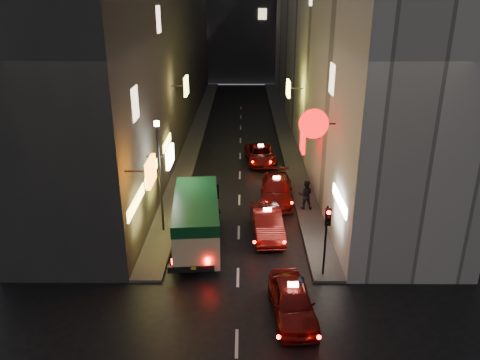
{
  "coord_description": "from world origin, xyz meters",
  "views": [
    {
      "loc": [
        0.21,
        -10.27,
        12.29
      ],
      "look_at": [
        0.07,
        13.0,
        3.16
      ],
      "focal_mm": 35.0,
      "sensor_mm": 36.0,
      "label": 1
    }
  ],
  "objects_px": {
    "minibus": "(196,216)",
    "lamp_post": "(160,170)",
    "pedestrian_crossing": "(301,290)",
    "taxi_near": "(292,299)",
    "traffic_light": "(327,227)"
  },
  "relations": [
    {
      "from": "traffic_light",
      "to": "pedestrian_crossing",
      "type": "bearing_deg",
      "value": -120.28
    },
    {
      "from": "minibus",
      "to": "pedestrian_crossing",
      "type": "relative_size",
      "value": 3.65
    },
    {
      "from": "taxi_near",
      "to": "traffic_light",
      "type": "distance_m",
      "value": 3.76
    },
    {
      "from": "taxi_near",
      "to": "pedestrian_crossing",
      "type": "bearing_deg",
      "value": 49.13
    },
    {
      "from": "pedestrian_crossing",
      "to": "taxi_near",
      "type": "bearing_deg",
      "value": 133.13
    },
    {
      "from": "taxi_near",
      "to": "traffic_light",
      "type": "bearing_deg",
      "value": 57.68
    },
    {
      "from": "minibus",
      "to": "pedestrian_crossing",
      "type": "bearing_deg",
      "value": -47.54
    },
    {
      "from": "minibus",
      "to": "taxi_near",
      "type": "distance_m",
      "value": 7.32
    },
    {
      "from": "minibus",
      "to": "taxi_near",
      "type": "height_order",
      "value": "minibus"
    },
    {
      "from": "minibus",
      "to": "taxi_near",
      "type": "relative_size",
      "value": 1.22
    },
    {
      "from": "minibus",
      "to": "pedestrian_crossing",
      "type": "xyz_separation_m",
      "value": [
        4.84,
        -5.29,
        -0.83
      ]
    },
    {
      "from": "pedestrian_crossing",
      "to": "traffic_light",
      "type": "bearing_deg",
      "value": -36.28
    },
    {
      "from": "lamp_post",
      "to": "traffic_light",
      "type": "bearing_deg",
      "value": -28.91
    },
    {
      "from": "pedestrian_crossing",
      "to": "lamp_post",
      "type": "distance_m",
      "value": 10.08
    },
    {
      "from": "minibus",
      "to": "lamp_post",
      "type": "bearing_deg",
      "value": 143.06
    }
  ]
}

